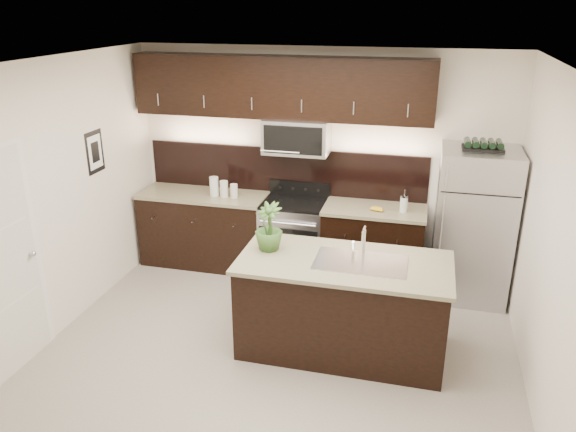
% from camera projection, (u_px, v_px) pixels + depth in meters
% --- Properties ---
extents(ground, '(4.50, 4.50, 0.00)m').
position_uv_depth(ground, '(278.00, 351.00, 5.44)').
color(ground, gray).
rests_on(ground, ground).
extents(room_walls, '(4.52, 4.02, 2.71)m').
position_uv_depth(room_walls, '(263.00, 184.00, 4.83)').
color(room_walls, silver).
rests_on(room_walls, ground).
extents(counter_run, '(3.51, 0.65, 0.94)m').
position_uv_depth(counter_run, '(278.00, 236.00, 6.91)').
color(counter_run, black).
rests_on(counter_run, ground).
extents(upper_fixtures, '(3.49, 0.40, 1.66)m').
position_uv_depth(upper_fixtures, '(283.00, 97.00, 6.44)').
color(upper_fixtures, black).
rests_on(upper_fixtures, counter_run).
extents(island, '(1.96, 0.96, 0.94)m').
position_uv_depth(island, '(343.00, 305.00, 5.32)').
color(island, black).
rests_on(island, ground).
extents(sink_faucet, '(0.84, 0.50, 0.28)m').
position_uv_depth(sink_faucet, '(361.00, 261.00, 5.12)').
color(sink_faucet, silver).
rests_on(sink_faucet, island).
extents(refrigerator, '(0.83, 0.75, 1.71)m').
position_uv_depth(refrigerator, '(473.00, 225.00, 6.20)').
color(refrigerator, '#B2B2B7').
rests_on(refrigerator, ground).
extents(wine_rack, '(0.42, 0.26, 0.10)m').
position_uv_depth(wine_rack, '(483.00, 145.00, 5.87)').
color(wine_rack, black).
rests_on(wine_rack, refrigerator).
extents(plant, '(0.34, 0.34, 0.47)m').
position_uv_depth(plant, '(269.00, 227.00, 5.31)').
color(plant, '#335723').
rests_on(plant, island).
extents(canisters, '(0.36, 0.11, 0.24)m').
position_uv_depth(canisters, '(222.00, 188.00, 6.81)').
color(canisters, silver).
rests_on(canisters, counter_run).
extents(french_press, '(0.09, 0.09, 0.26)m').
position_uv_depth(french_press, '(404.00, 204.00, 6.32)').
color(french_press, silver).
rests_on(french_press, counter_run).
extents(bananas, '(0.19, 0.16, 0.05)m').
position_uv_depth(bananas, '(374.00, 208.00, 6.39)').
color(bananas, gold).
rests_on(bananas, counter_run).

